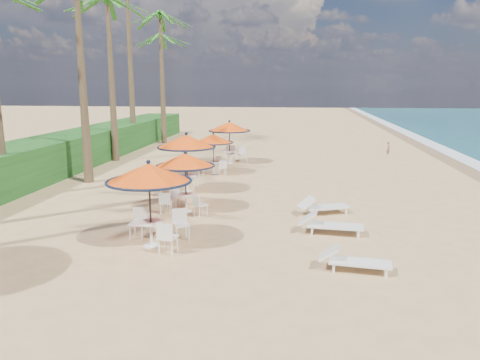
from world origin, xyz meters
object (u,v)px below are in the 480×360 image
at_px(station_4, 230,132).
at_px(lounger_mid, 329,224).
at_px(station_0, 151,183).
at_px(station_2, 186,147).
at_px(lounger_far, 322,206).
at_px(lounger_near, 352,260).
at_px(station_3, 213,144).
at_px(station_1, 184,167).

relative_size(station_4, lounger_mid, 1.25).
relative_size(station_0, station_2, 0.97).
relative_size(station_0, lounger_mid, 1.25).
distance_m(station_2, lounger_far, 6.42).
height_order(station_0, lounger_near, station_0).
bearing_deg(lounger_near, station_2, 135.34).
relative_size(lounger_mid, lounger_far, 1.05).
bearing_deg(station_0, station_3, 91.16).
height_order(station_3, station_4, station_4).
height_order(station_0, lounger_mid, station_0).
bearing_deg(station_2, station_4, 84.15).
bearing_deg(station_3, station_2, -95.41).
bearing_deg(lounger_far, station_2, 130.97).
bearing_deg(station_2, lounger_far, -26.20).
bearing_deg(lounger_mid, station_3, 125.64).
bearing_deg(station_4, lounger_mid, -68.83).
bearing_deg(lounger_mid, station_1, 164.27).
relative_size(station_4, lounger_near, 1.39).
relative_size(station_0, station_3, 1.17).
xyz_separation_m(station_0, station_3, (-0.22, 10.93, -0.26)).
bearing_deg(lounger_far, station_1, 159.76).
bearing_deg(station_0, lounger_near, -12.27).
bearing_deg(station_1, lounger_far, 2.58).
relative_size(lounger_near, lounger_far, 0.94).
distance_m(lounger_mid, lounger_far, 2.21).
relative_size(station_4, lounger_far, 1.31).
xyz_separation_m(station_1, lounger_far, (4.90, 0.22, -1.32)).
xyz_separation_m(station_3, station_4, (0.38, 3.38, 0.27)).
xyz_separation_m(station_1, lounger_mid, (5.00, -1.99, -1.30)).
bearing_deg(station_1, station_3, 92.05).
distance_m(lounger_near, lounger_mid, 2.93).
height_order(station_3, lounger_far, station_3).
xyz_separation_m(station_4, lounger_near, (5.28, -15.49, -1.55)).
distance_m(station_1, station_3, 7.23).
bearing_deg(station_3, lounger_near, -64.94).
distance_m(station_0, lounger_mid, 5.53).
distance_m(station_4, lounger_mid, 13.59).
relative_size(station_1, lounger_mid, 1.11).
xyz_separation_m(station_2, lounger_mid, (5.66, -4.94, -1.64)).
xyz_separation_m(station_0, station_4, (0.16, 14.31, 0.01)).
relative_size(lounger_near, lounger_mid, 0.90).
distance_m(station_0, station_2, 6.69).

